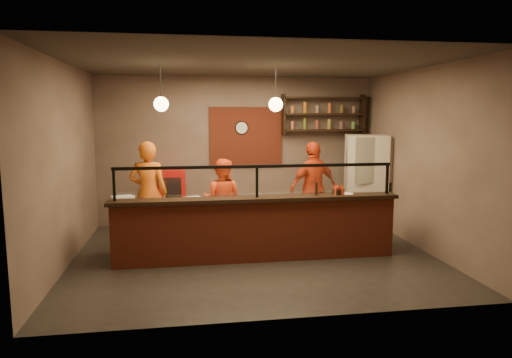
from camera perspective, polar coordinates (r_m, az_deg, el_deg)
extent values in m
plane|color=black|center=(7.91, -0.23, -9.48)|extent=(6.00, 6.00, 0.00)
plane|color=#3B352D|center=(7.59, -0.25, 14.25)|extent=(6.00, 6.00, 0.00)
plane|color=#725E54|center=(10.05, -2.40, 3.56)|extent=(6.00, 0.00, 6.00)
plane|color=#725E54|center=(7.72, -22.83, 1.62)|extent=(0.00, 5.00, 5.00)
plane|color=#725E54|center=(8.56, 20.04, 2.32)|extent=(0.00, 5.00, 5.00)
plane|color=#725E54|center=(5.14, 3.98, -0.64)|extent=(6.00, 0.00, 6.00)
cube|color=maroon|center=(10.03, -1.25, 5.27)|extent=(1.60, 0.04, 1.30)
cube|color=maroon|center=(7.48, 0.12, -6.50)|extent=(4.60, 0.25, 1.00)
cube|color=black|center=(7.37, 0.12, -2.51)|extent=(4.70, 0.37, 0.06)
cube|color=gray|center=(7.98, -0.45, -6.14)|extent=(4.60, 0.75, 0.85)
cube|color=silver|center=(7.88, -0.46, -2.96)|extent=(4.60, 0.75, 0.05)
cube|color=white|center=(7.32, 0.12, -0.35)|extent=(4.40, 0.02, 0.50)
cube|color=black|center=(7.29, 0.12, 1.59)|extent=(4.50, 0.05, 0.05)
cube|color=black|center=(7.31, -17.33, -0.73)|extent=(0.04, 0.04, 0.50)
cube|color=black|center=(7.32, 0.12, -0.35)|extent=(0.04, 0.04, 0.50)
cube|color=black|center=(7.98, 16.07, 0.02)|extent=(0.04, 0.04, 0.50)
cube|color=black|center=(10.24, 8.38, 6.08)|extent=(1.80, 0.28, 0.04)
cube|color=black|center=(10.24, 8.42, 8.04)|extent=(1.80, 0.28, 0.04)
cube|color=black|center=(10.25, 8.46, 10.00)|extent=(1.80, 0.28, 0.04)
cube|color=black|center=(10.01, 3.45, 8.12)|extent=(0.04, 0.28, 0.85)
cube|color=black|center=(10.54, 13.14, 7.92)|extent=(0.04, 0.28, 0.85)
cylinder|color=black|center=(10.00, -1.82, 6.41)|extent=(0.30, 0.04, 0.30)
cylinder|color=black|center=(7.68, -11.85, 11.76)|extent=(0.01, 0.01, 0.60)
sphere|color=#E8C080|center=(7.67, -11.77, 9.15)|extent=(0.24, 0.24, 0.24)
cylinder|color=black|center=(7.83, 2.49, 11.84)|extent=(0.01, 0.01, 0.60)
sphere|color=#E8C080|center=(7.81, 2.47, 9.28)|extent=(0.24, 0.24, 0.24)
imported|color=#CF5B13|center=(8.64, -13.29, -1.69)|extent=(0.76, 0.55, 1.91)
imported|color=#EC4316|center=(8.63, -4.25, -2.65)|extent=(0.92, 0.82, 1.57)
imported|color=red|center=(9.28, 7.21, -1.05)|extent=(1.17, 0.78, 1.85)
cube|color=beige|center=(9.83, 13.52, -0.36)|extent=(0.98, 0.94, 1.97)
cube|color=#B50F0C|center=(9.77, -10.37, -2.45)|extent=(0.55, 0.50, 1.25)
cylinder|color=white|center=(7.96, 5.29, -2.67)|extent=(0.64, 0.64, 0.01)
cube|color=silver|center=(7.73, -16.30, -2.69)|extent=(0.40, 0.36, 0.16)
cube|color=silver|center=(7.82, -16.22, -2.63)|extent=(0.35, 0.31, 0.15)
cube|color=silver|center=(7.57, -7.87, -2.78)|extent=(0.33, 0.29, 0.14)
cylinder|color=yellow|center=(7.90, -8.82, -2.64)|extent=(0.33, 0.06, 0.06)
cube|color=black|center=(7.74, 10.26, -1.57)|extent=(0.20, 0.18, 0.09)
cylinder|color=black|center=(7.60, 7.54, -1.21)|extent=(0.06, 0.06, 0.22)
cylinder|color=white|center=(7.79, 11.41, -1.82)|extent=(0.23, 0.23, 0.01)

